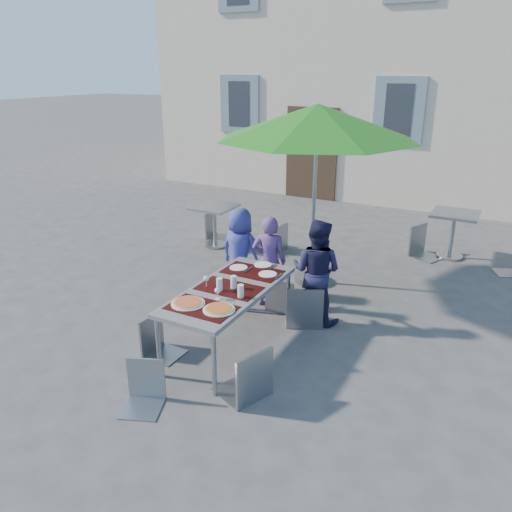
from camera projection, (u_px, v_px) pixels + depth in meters
The scene contains 21 objects.
ground at pixel (219, 367), 5.47m from camera, with size 90.00×90.00×0.00m, color #403F42.
dining_table at pixel (229, 293), 5.61m from camera, with size 0.80×1.85×0.76m.
pizza_near_left at pixel (188, 303), 5.21m from camera, with size 0.36×0.36×0.03m.
pizza_near_right at pixel (219, 309), 5.08m from camera, with size 0.33×0.33×0.03m.
glassware at pixel (227, 286), 5.47m from camera, with size 0.55×0.38×0.15m.
place_settings at pixel (257, 269), 6.11m from camera, with size 0.67×0.46×0.01m.
child_0 at pixel (240, 251), 7.10m from camera, with size 0.61×0.40×1.25m, color #363C97.
child_1 at pixel (269, 262), 6.68m from camera, with size 0.46×0.30×1.27m, color #5F3E7E.
child_2 at pixel (316, 271), 6.26m from camera, with size 0.66×0.38×1.35m, color #1A1A3A.
chair_0 at pixel (233, 272), 6.72m from camera, with size 0.48×0.48×0.84m.
chair_1 at pixel (282, 275), 6.56m from camera, with size 0.43×0.44×0.88m.
chair_2 at pixel (305, 281), 6.14m from camera, with size 0.61×0.61×1.03m.
chair_3 at pixel (156, 314), 5.56m from camera, with size 0.39×0.38×0.86m.
chair_4 at pixel (247, 344), 4.76m from camera, with size 0.59×0.59×1.02m.
chair_5 at pixel (141, 360), 4.71m from camera, with size 0.49×0.49×0.84m.
patio_umbrella at pixel (317, 123), 6.80m from camera, with size 2.82×2.82×2.62m.
cafe_table_0 at pixel (214, 219), 8.98m from camera, with size 0.71×0.71×0.76m.
bg_chair_l_0 at pixel (215, 209), 9.42m from camera, with size 0.47×0.47×0.96m.
bg_chair_r_0 at pixel (277, 221), 8.77m from camera, with size 0.46×0.46×0.92m.
cafe_table_1 at pixel (454, 226), 8.41m from camera, with size 0.74×0.74×0.80m.
bg_chair_l_1 at pixel (425, 222), 8.47m from camera, with size 0.60×0.60×1.03m.
Camera 1 is at (2.56, -3.94, 3.08)m, focal length 35.00 mm.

